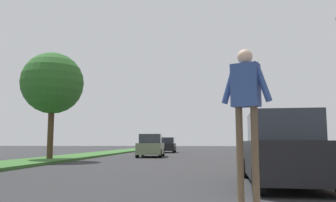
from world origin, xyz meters
The scene contains 8 objects.
ground_plane centered at (0.00, 30.00, 0.00)m, with size 140.00×140.00×0.00m, color #2D2D30.
median_strip centered at (-8.45, 28.00, 0.07)m, with size 3.12×64.00×0.15m, color #386B2D.
tree_far centered at (-8.42, 23.73, 4.79)m, with size 3.83×3.83×6.57m.
sidewalk_right centered at (9.33, 28.00, 0.07)m, with size 3.00×64.00×0.15m, color #9E9991.
pedestrian_performer centered at (1.48, 8.27, 1.66)m, with size 0.71×0.40×2.49m.
suv_crossing centered at (3.03, 12.93, 0.93)m, with size 2.23×4.71×1.97m.
sedan_midblock centered at (-3.08, 29.83, 0.81)m, with size 2.06×4.27×1.74m.
sedan_distant centered at (-2.93, 40.77, 0.76)m, with size 1.91×4.23×1.63m.
Camera 1 is at (0.84, 3.30, 1.15)m, focal length 36.83 mm.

